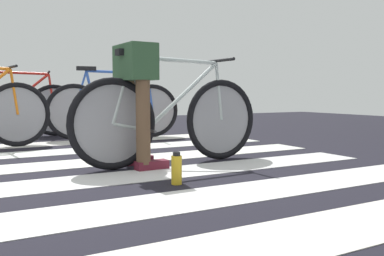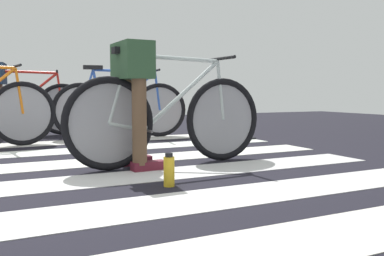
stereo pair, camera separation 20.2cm
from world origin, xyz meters
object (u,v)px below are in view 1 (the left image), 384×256
Objects in this scene: bicycle_1_of_4 at (171,118)px; bicycle_3_of_4 at (114,109)px; traffic_cone at (224,120)px; bicycle_4_of_4 at (14,109)px; cyclist_1_of_4 at (136,89)px; water_bottle at (177,169)px.

bicycle_1_of_4 is 2.16m from bicycle_3_of_4.
bicycle_4_of_4 is at bearing 147.47° from traffic_cone.
bicycle_4_of_4 is (-1.13, 0.83, 0.00)m from bicycle_3_of_4.
cyclist_1_of_4 reaches higher than water_bottle.
bicycle_3_of_4 is 1.00× the size of bicycle_4_of_4.
bicycle_3_of_4 is at bearing 73.84° from cyclist_1_of_4.
bicycle_4_of_4 is at bearing 104.62° from bicycle_1_of_4.
traffic_cone is (1.26, -0.69, -0.14)m from bicycle_3_of_4.
cyclist_1_of_4 is 3.05m from bicycle_4_of_4.
bicycle_3_of_4 reaches higher than traffic_cone.
bicycle_1_of_4 is 1.78× the size of cyclist_1_of_4.
bicycle_4_of_4 is 3.74m from water_bottle.
bicycle_1_of_4 and bicycle_4_of_4 have the same top height.
cyclist_1_of_4 reaches higher than traffic_cone.
cyclist_1_of_4 is 0.56× the size of bicycle_3_of_4.
water_bottle is at bearing -115.58° from bicycle_1_of_4.
bicycle_1_of_4 reaches higher than water_bottle.
bicycle_1_of_4 is 0.40m from cyclist_1_of_4.
bicycle_1_of_4 and bicycle_3_of_4 have the same top height.
water_bottle is at bearing -91.82° from bicycle_3_of_4.
bicycle_3_of_4 is at bearing 151.08° from traffic_cone.
bicycle_3_of_4 is (0.53, 2.16, -0.25)m from cyclist_1_of_4.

